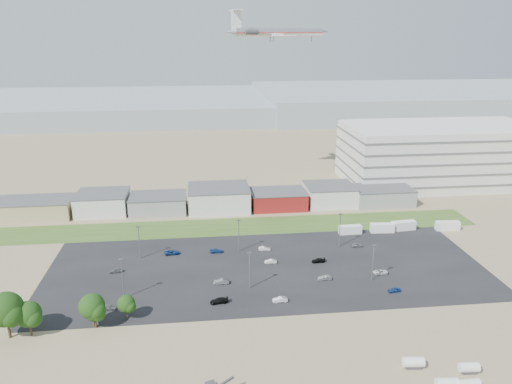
{
  "coord_description": "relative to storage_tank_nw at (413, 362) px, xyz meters",
  "views": [
    {
      "loc": [
        -12.31,
        -103.96,
        61.76
      ],
      "look_at": [
        2.17,
        22.0,
        21.52
      ],
      "focal_mm": 35.0,
      "sensor_mm": 36.0,
      "label": 1
    }
  ],
  "objects": [
    {
      "name": "parked_car_11",
      "position": [
        -21.44,
        57.8,
        -0.61
      ],
      "size": [
        3.65,
        1.43,
        1.18
      ],
      "primitive_type": "imported",
      "rotation": [
        0.0,
        0.0,
        1.52
      ],
      "color": "silver",
      "rests_on": "ground"
    },
    {
      "name": "box_trailer_b",
      "position": [
        18.55,
        67.75,
        0.23
      ],
      "size": [
        7.79,
        2.94,
        2.86
      ],
      "primitive_type": null,
      "rotation": [
        0.0,
        0.0,
        -0.07
      ],
      "color": "silver",
      "rests_on": "ground"
    },
    {
      "name": "lightpole_front_m",
      "position": [
        -28.3,
        35.19,
        3.77
      ],
      "size": [
        1.17,
        0.49,
        9.93
      ],
      "primitive_type": null,
      "color": "slate",
      "rests_on": "ground"
    },
    {
      "name": "parked_car_8",
      "position": [
        6.87,
        57.1,
        -0.58
      ],
      "size": [
        3.66,
        1.59,
        1.23
      ],
      "primitive_type": "imported",
      "rotation": [
        0.0,
        0.0,
        1.53
      ],
      "color": "#A5A5AA",
      "rests_on": "ground"
    },
    {
      "name": "parked_car_1",
      "position": [
        -8.26,
        37.23,
        -0.6
      ],
      "size": [
        3.67,
        1.35,
        1.2
      ],
      "primitive_type": "imported",
      "rotation": [
        0.0,
        0.0,
        -1.55
      ],
      "color": "#A5A5AA",
      "rests_on": "ground"
    },
    {
      "name": "storage_tank_nw",
      "position": [
        0.0,
        0.0,
        0.0
      ],
      "size": [
        4.17,
        2.37,
        2.4
      ],
      "primitive_type": null,
      "rotation": [
        0.0,
        0.0,
        -0.1
      ],
      "color": "silver",
      "rests_on": "ground"
    },
    {
      "name": "hills_backdrop",
      "position": [
        12.66,
        341.04,
        3.3
      ],
      "size": [
        700.0,
        200.0,
        9.0
      ],
      "primitive_type": null,
      "color": "gray",
      "rests_on": "ground"
    },
    {
      "name": "building_row",
      "position": [
        -44.34,
        97.04,
        2.8
      ],
      "size": [
        170.0,
        20.0,
        8.0
      ],
      "primitive_type": null,
      "color": "silver",
      "rests_on": "ground"
    },
    {
      "name": "parked_car_12",
      "position": [
        -7.39,
        47.9,
        -0.64
      ],
      "size": [
        3.91,
        1.77,
        1.11
      ],
      "primitive_type": "imported",
      "rotation": [
        0.0,
        0.0,
        -1.52
      ],
      "color": "black",
      "rests_on": "ground"
    },
    {
      "name": "lightpole_front_l",
      "position": [
        -59.34,
        33.66,
        4.03
      ],
      "size": [
        1.23,
        0.51,
        10.46
      ],
      "primitive_type": null,
      "color": "slate",
      "rests_on": "ground"
    },
    {
      "name": "lightpole_back_r",
      "position": [
        1.4,
        57.94,
        4.12
      ],
      "size": [
        1.25,
        0.52,
        10.64
      ],
      "primitive_type": null,
      "color": "slate",
      "rests_on": "ground"
    },
    {
      "name": "parked_car_0",
      "position": [
        7.56,
        39.0,
        -0.65
      ],
      "size": [
        4.07,
        2.13,
        1.09
      ],
      "primitive_type": "imported",
      "rotation": [
        0.0,
        0.0,
        -1.65
      ],
      "color": "silver",
      "rests_on": "ground"
    },
    {
      "name": "lightpole_back_l",
      "position": [
        -57.84,
        56.44,
        3.73
      ],
      "size": [
        1.16,
        0.48,
        9.85
      ],
      "primitive_type": null,
      "color": "slate",
      "rests_on": "ground"
    },
    {
      "name": "parked_car_10",
      "position": [
        -62.14,
        28.59,
        -0.65
      ],
      "size": [
        3.93,
        1.87,
        1.11
      ],
      "primitive_type": "imported",
      "rotation": [
        0.0,
        0.0,
        1.48
      ],
      "color": "#595B5E",
      "rests_on": "ground"
    },
    {
      "name": "lightpole_front_r",
      "position": [
        3.98,
        35.64,
        3.83
      ],
      "size": [
        1.18,
        0.49,
        10.05
      ],
      "primitive_type": null,
      "color": "slate",
      "rests_on": "ground"
    },
    {
      "name": "airliner",
      "position": [
        -6.14,
        131.74,
        61.29
      ],
      "size": [
        49.77,
        38.24,
        13.3
      ],
      "primitive_type": null,
      "rotation": [
        0.0,
        0.0,
        0.18
      ],
      "color": "silver"
    },
    {
      "name": "box_trailer_c",
      "position": [
        26.24,
        68.79,
        0.29
      ],
      "size": [
        8.14,
        3.29,
        2.97
      ],
      "primitive_type": null,
      "rotation": [
        0.0,
        0.0,
        0.1
      ],
      "color": "silver",
      "rests_on": "ground"
    },
    {
      "name": "storage_tank_ne",
      "position": [
        9.93,
        -2.66,
        -0.08
      ],
      "size": [
        3.84,
        2.11,
        2.23
      ],
      "primitive_type": null,
      "rotation": [
        0.0,
        0.0,
        -0.07
      ],
      "color": "silver",
      "rests_on": "ground"
    },
    {
      "name": "lightpole_back_m",
      "position": [
        -29.14,
        58.01,
        3.8
      ],
      "size": [
        1.18,
        0.49,
        9.99
      ],
      "primitive_type": null,
      "color": "slate",
      "rests_on": "ground"
    },
    {
      "name": "parking_lot",
      "position": [
        -22.34,
        46.04,
        -1.19
      ],
      "size": [
        120.0,
        50.0,
        0.01
      ],
      "primitive_type": "cube",
      "color": "black",
      "rests_on": "ground"
    },
    {
      "name": "tree_far_left",
      "position": [
        -81.25,
        19.38,
        4.76
      ],
      "size": [
        7.94,
        7.94,
        11.91
      ],
      "primitive_type": null,
      "color": "black",
      "rests_on": "ground"
    },
    {
      "name": "grass_strip",
      "position": [
        -27.34,
        78.04,
        -1.19
      ],
      "size": [
        160.0,
        16.0,
        0.02
      ],
      "primitive_type": "cube",
      "color": "#34501E",
      "rests_on": "ground"
    },
    {
      "name": "tree_left",
      "position": [
        -77.06,
        19.86,
        3.27
      ],
      "size": [
        5.96,
        5.96,
        8.93
      ],
      "primitive_type": null,
      "color": "black",
      "rests_on": "ground"
    },
    {
      "name": "parked_car_5",
      "position": [
        -63.43,
        48.02,
        -0.61
      ],
      "size": [
        3.57,
        1.71,
        1.18
      ],
      "primitive_type": "imported",
      "rotation": [
        0.0,
        0.0,
        -1.47
      ],
      "color": "#595B5E",
      "rests_on": "ground"
    },
    {
      "name": "storage_tank_sw",
      "position": [
        3.48,
        -6.64,
        0.01
      ],
      "size": [
        4.17,
        2.29,
        2.42
      ],
      "primitive_type": null,
      "rotation": [
        0.0,
        0.0,
        -0.07
      ],
      "color": "silver",
      "rests_on": "ground"
    },
    {
      "name": "ground",
      "position": [
        -27.34,
        26.04,
        -1.2
      ],
      "size": [
        700.0,
        700.0,
        0.0
      ],
      "primitive_type": "plane",
      "color": "#7F6D51",
      "rests_on": "ground"
    },
    {
      "name": "box_trailer_d",
      "position": [
        40.65,
        67.06,
        0.26
      ],
      "size": [
        7.9,
        2.9,
        2.91
      ],
      "primitive_type": null,
      "rotation": [
        0.0,
        0.0,
        -0.06
      ],
      "color": "silver",
      "rests_on": "ground"
    },
    {
      "name": "parked_car_13",
      "position": [
        -21.66,
        27.51,
        -0.6
      ],
      "size": [
        3.69,
        1.41,
        1.2
      ],
      "primitive_type": "imported",
      "rotation": [
        0.0,
        0.0,
        -1.53
      ],
      "color": "silver",
      "rests_on": "ground"
    },
    {
      "name": "parked_car_3",
      "position": [
        -36.33,
        28.6,
        -0.57
      ],
      "size": [
        4.53,
        2.31,
        1.26
      ],
      "primitive_type": "imported",
      "rotation": [
        0.0,
        0.0,
        -1.44
      ],
      "color": "black",
      "rests_on": "ground"
    },
    {
      "name": "tree_right",
      "position": [
        -63.8,
        21.21,
        2.46
      ],
      "size": [
        4.88,
        4.88,
        7.32
      ],
      "primitive_type": null,
      "color": "black",
      "rests_on": "ground"
    },
    {
      "name": "parked_car_6",
      "position": [
        -35.81,
        57.77,
        -0.63
      ],
      "size": [
        3.94,
        1.65,
        1.14
      ],
      "primitive_type": "imported",
      "rotation": [
        0.0,
        0.0,
        1.56
      ],
      "color": "navy",
      "rests_on": "ground"
    },
    {
      "name": "tree_near",
      "position": [
        -57.41,
        24.2,
        2.08
      ],
      "size": [
        4.37,
        4.37,
        6.56
      ],
      "primitive_type": null,
      "color": "black",
      "rests_on": "ground"
    },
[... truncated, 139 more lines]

